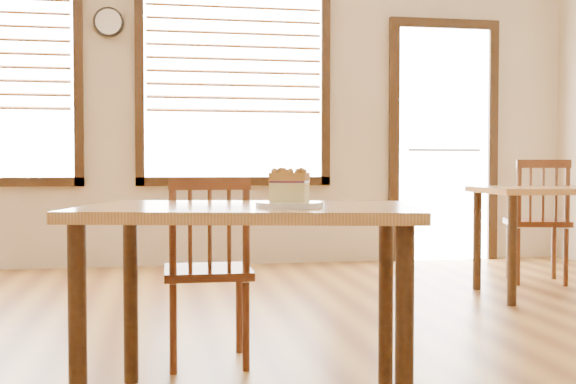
# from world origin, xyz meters

# --- Properties ---
(window_right) EXTENTS (1.76, 0.10, 1.96)m
(window_right) POSITION_xyz_m (0.30, 3.97, 1.81)
(window_right) COLOR white
(window_right) RESTS_ON room_shell
(entry_door) EXTENTS (1.08, 0.06, 2.29)m
(entry_door) POSITION_xyz_m (2.30, 3.98, 1.20)
(entry_door) COLOR white
(entry_door) RESTS_ON ground
(wall_clock) EXTENTS (0.26, 0.05, 0.26)m
(wall_clock) POSITION_xyz_m (-0.80, 3.96, 2.15)
(wall_clock) COLOR black
(wall_clock) RESTS_ON room_shell
(cafe_table_main) EXTENTS (1.33, 1.03, 0.75)m
(cafe_table_main) POSITION_xyz_m (-0.05, 0.04, 0.65)
(cafe_table_main) COLOR tan
(cafe_table_main) RESTS_ON ground
(cafe_chair_main) EXTENTS (0.39, 0.39, 0.86)m
(cafe_chair_main) POSITION_xyz_m (-0.16, 0.68, 0.43)
(cafe_chair_main) COLOR #5B3119
(cafe_chair_main) RESTS_ON ground
(cafe_table_second) EXTENTS (1.18, 0.84, 0.75)m
(cafe_table_second) POSITION_xyz_m (2.37, 2.00, 0.64)
(cafe_table_second) COLOR tan
(cafe_table_second) RESTS_ON ground
(cafe_chair_second) EXTENTS (0.53, 0.53, 0.95)m
(cafe_chair_second) POSITION_xyz_m (2.48, 2.54, 0.48)
(cafe_chair_second) COLOR #5B3119
(cafe_chair_second) RESTS_ON ground
(plate) EXTENTS (0.23, 0.23, 0.02)m
(plate) POSITION_xyz_m (0.07, -0.11, 0.76)
(plate) COLOR white
(plate) RESTS_ON cafe_table_main
(cake_slice) EXTENTS (0.15, 0.13, 0.12)m
(cake_slice) POSITION_xyz_m (0.07, -0.11, 0.83)
(cake_slice) COLOR #EDD486
(cake_slice) RESTS_ON plate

